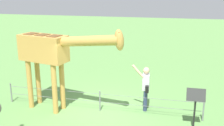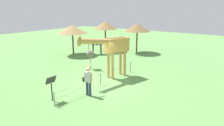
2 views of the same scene
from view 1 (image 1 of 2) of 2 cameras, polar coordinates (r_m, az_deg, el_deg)
The scene contains 5 objects.
ground_plane at distance 9.74m, azimuth -2.76°, elevation -10.29°, with size 60.00×60.00×0.00m, color #60934C.
giraffe at distance 9.47m, azimuth -12.55°, elevation 2.19°, with size 3.90×1.38×3.09m.
visitor at distance 9.65m, azimuth 7.06°, elevation -4.81°, with size 0.62×0.58×1.72m.
info_sign at distance 8.68m, azimuth 17.10°, elevation -7.51°, with size 0.56×0.21×1.32m.
wire_fence at distance 9.70m, azimuth -2.55°, elevation -7.76°, with size 7.05×0.05×0.75m.
Camera 1 is at (2.37, -8.41, 4.29)m, focal length 43.65 mm.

